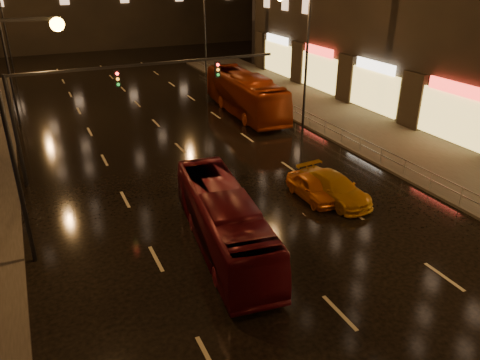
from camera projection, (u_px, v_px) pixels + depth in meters
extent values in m
plane|color=black|center=(190.00, 158.00, 29.73)|extent=(140.00, 140.00, 0.00)
cube|color=#38332D|center=(410.00, 151.00, 30.73)|extent=(7.00, 70.00, 0.15)
cylinder|color=black|center=(16.00, 133.00, 24.77)|extent=(0.22, 0.22, 6.20)
cube|color=black|center=(152.00, 64.00, 26.41)|extent=(15.20, 0.14, 0.14)
cube|color=black|center=(117.00, 79.00, 25.92)|extent=(0.32, 0.18, 0.95)
cube|color=black|center=(217.00, 69.00, 28.21)|extent=(0.32, 0.18, 0.95)
sphere|color=#FF1E19|center=(117.00, 74.00, 25.70)|extent=(0.18, 0.18, 0.18)
cylinder|color=#99999E|center=(205.00, 67.00, 53.12)|extent=(0.04, 0.04, 1.00)
cube|color=#99999E|center=(342.00, 129.00, 31.51)|extent=(0.05, 56.00, 0.05)
cube|color=#99999E|center=(342.00, 135.00, 31.68)|extent=(0.05, 56.00, 0.05)
imported|color=#4D0B14|center=(224.00, 221.00, 19.84)|extent=(3.43, 9.71, 2.65)
imported|color=maroon|center=(245.00, 94.00, 38.05)|extent=(3.35, 11.82, 3.26)
imported|color=#C45C12|center=(313.00, 188.00, 24.41)|extent=(1.48, 3.64, 1.24)
imported|color=#BB7A11|center=(334.00, 188.00, 24.27)|extent=(2.31, 4.79, 1.34)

